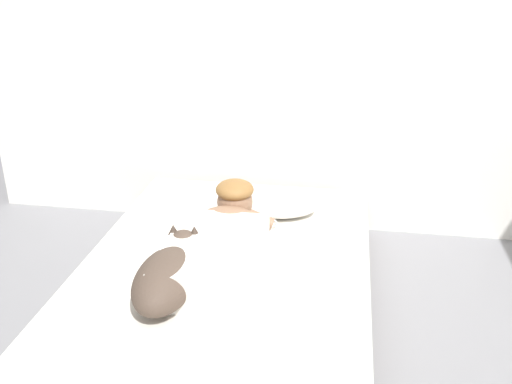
{
  "coord_description": "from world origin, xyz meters",
  "views": [
    {
      "loc": [
        0.21,
        -2.01,
        1.71
      ],
      "look_at": [
        -0.21,
        0.59,
        0.57
      ],
      "focal_mm": 40.1,
      "sensor_mm": 36.0,
      "label": 1
    }
  ],
  "objects_px": {
    "cell_phone": "(205,304)",
    "pillow": "(271,203)",
    "dog": "(169,275)",
    "bed": "(225,293)",
    "coffee_cup": "(263,222)",
    "person_lying": "(220,242)"
  },
  "relations": [
    {
      "from": "cell_phone",
      "to": "pillow",
      "type": "bearing_deg",
      "value": 80.98
    },
    {
      "from": "dog",
      "to": "bed",
      "type": "bearing_deg",
      "value": 58.61
    },
    {
      "from": "bed",
      "to": "dog",
      "type": "height_order",
      "value": "dog"
    },
    {
      "from": "coffee_cup",
      "to": "bed",
      "type": "bearing_deg",
      "value": -107.22
    },
    {
      "from": "person_lying",
      "to": "cell_phone",
      "type": "relative_size",
      "value": 6.57
    },
    {
      "from": "bed",
      "to": "pillow",
      "type": "distance_m",
      "value": 0.66
    },
    {
      "from": "bed",
      "to": "cell_phone",
      "type": "distance_m",
      "value": 0.37
    },
    {
      "from": "pillow",
      "to": "coffee_cup",
      "type": "bearing_deg",
      "value": -94.48
    },
    {
      "from": "dog",
      "to": "cell_phone",
      "type": "xyz_separation_m",
      "value": [
        0.17,
        -0.05,
        -0.1
      ]
    },
    {
      "from": "bed",
      "to": "cell_phone",
      "type": "relative_size",
      "value": 14.65
    },
    {
      "from": "coffee_cup",
      "to": "cell_phone",
      "type": "xyz_separation_m",
      "value": [
        -0.13,
        -0.73,
        -0.03
      ]
    },
    {
      "from": "pillow",
      "to": "person_lying",
      "type": "xyz_separation_m",
      "value": [
        -0.16,
        -0.58,
        0.05
      ]
    },
    {
      "from": "cell_phone",
      "to": "person_lying",
      "type": "bearing_deg",
      "value": 92.4
    },
    {
      "from": "bed",
      "to": "person_lying",
      "type": "xyz_separation_m",
      "value": [
        -0.03,
        0.03,
        0.27
      ]
    },
    {
      "from": "bed",
      "to": "coffee_cup",
      "type": "relative_size",
      "value": 16.41
    },
    {
      "from": "dog",
      "to": "pillow",
      "type": "bearing_deg",
      "value": 70.54
    },
    {
      "from": "dog",
      "to": "coffee_cup",
      "type": "distance_m",
      "value": 0.75
    },
    {
      "from": "person_lying",
      "to": "dog",
      "type": "distance_m",
      "value": 0.35
    },
    {
      "from": "dog",
      "to": "coffee_cup",
      "type": "height_order",
      "value": "dog"
    },
    {
      "from": "cell_phone",
      "to": "bed",
      "type": "bearing_deg",
      "value": 88.2
    },
    {
      "from": "coffee_cup",
      "to": "cell_phone",
      "type": "relative_size",
      "value": 0.89
    },
    {
      "from": "person_lying",
      "to": "cell_phone",
      "type": "xyz_separation_m",
      "value": [
        0.02,
        -0.36,
        -0.1
      ]
    }
  ]
}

